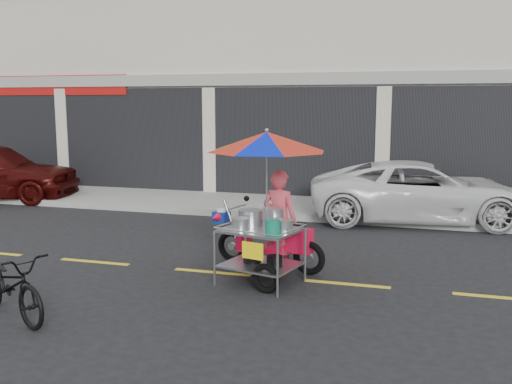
# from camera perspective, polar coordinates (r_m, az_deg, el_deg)

# --- Properties ---
(ground) EXTENTS (90.00, 90.00, 0.00)m
(ground) POSITION_cam_1_polar(r_m,az_deg,el_deg) (8.16, 9.07, -9.10)
(ground) COLOR black
(sidewalk) EXTENTS (45.00, 3.00, 0.15)m
(sidewalk) POSITION_cam_1_polar(r_m,az_deg,el_deg) (13.47, 12.08, -1.70)
(sidewalk) COLOR gray
(sidewalk) RESTS_ON ground
(shophouse_block) EXTENTS (36.00, 8.11, 10.40)m
(shophouse_block) POSITION_cam_1_polar(r_m,az_deg,el_deg) (18.48, 22.76, 13.60)
(shophouse_block) COLOR beige
(shophouse_block) RESTS_ON ground
(centerline) EXTENTS (42.00, 0.10, 0.01)m
(centerline) POSITION_cam_1_polar(r_m,az_deg,el_deg) (8.16, 9.07, -9.07)
(centerline) COLOR gold
(centerline) RESTS_ON ground
(white_pickup) EXTENTS (4.87, 2.69, 1.29)m
(white_pickup) POSITION_cam_1_polar(r_m,az_deg,el_deg) (12.55, 16.18, 0.02)
(white_pickup) COLOR silver
(white_pickup) RESTS_ON ground
(near_bicycle) EXTENTS (1.62, 1.14, 0.81)m
(near_bicycle) POSITION_cam_1_polar(r_m,az_deg,el_deg) (7.32, -23.36, -8.55)
(near_bicycle) COLOR black
(near_bicycle) RESTS_ON ground
(food_vendor_rig) EXTENTS (2.15, 2.09, 2.17)m
(food_vendor_rig) POSITION_cam_1_polar(r_m,az_deg,el_deg) (8.06, 1.36, 0.75)
(food_vendor_rig) COLOR black
(food_vendor_rig) RESTS_ON ground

